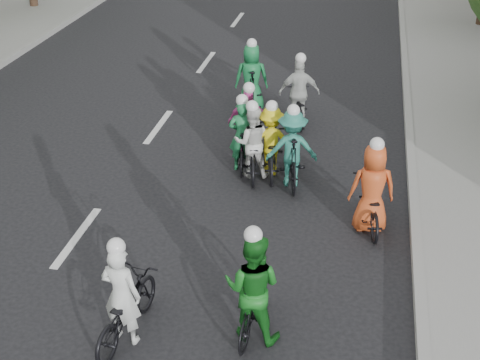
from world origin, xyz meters
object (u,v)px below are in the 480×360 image
(cyclist_9, at_px, (252,83))
(cyclist_4, at_px, (371,197))
(cyclist_0, at_px, (124,305))
(cyclist_7, at_px, (292,153))
(cyclist_6, at_px, (252,148))
(cyclist_1, at_px, (253,294))
(cyclist_2, at_px, (271,146))
(cyclist_8, at_px, (299,100))
(cyclist_3, at_px, (249,127))
(cyclist_5, at_px, (243,143))

(cyclist_9, bearing_deg, cyclist_4, 110.64)
(cyclist_0, relative_size, cyclist_7, 0.96)
(cyclist_6, bearing_deg, cyclist_7, 154.15)
(cyclist_1, bearing_deg, cyclist_6, -74.53)
(cyclist_0, height_order, cyclist_9, cyclist_9)
(cyclist_2, xyz_separation_m, cyclist_8, (0.28, 2.64, 0.03))
(cyclist_3, bearing_deg, cyclist_6, 95.85)
(cyclist_5, height_order, cyclist_7, cyclist_7)
(cyclist_3, xyz_separation_m, cyclist_6, (0.24, -0.97, -0.03))
(cyclist_1, relative_size, cyclist_7, 0.98)
(cyclist_5, xyz_separation_m, cyclist_9, (-0.40, 3.32, 0.11))
(cyclist_0, xyz_separation_m, cyclist_7, (1.78, 5.12, 0.12))
(cyclist_1, height_order, cyclist_7, cyclist_1)
(cyclist_0, bearing_deg, cyclist_2, -94.91)
(cyclist_7, bearing_deg, cyclist_6, -26.62)
(cyclist_0, distance_m, cyclist_6, 5.44)
(cyclist_8, bearing_deg, cyclist_6, 65.19)
(cyclist_5, bearing_deg, cyclist_8, -117.13)
(cyclist_3, bearing_deg, cyclist_4, 127.96)
(cyclist_1, relative_size, cyclist_6, 0.96)
(cyclist_6, bearing_deg, cyclist_1, 89.99)
(cyclist_9, bearing_deg, cyclist_5, 86.29)
(cyclist_8, bearing_deg, cyclist_4, 100.90)
(cyclist_3, xyz_separation_m, cyclist_8, (0.91, 1.83, 0.01))
(cyclist_4, height_order, cyclist_7, cyclist_4)
(cyclist_0, height_order, cyclist_3, cyclist_0)
(cyclist_1, height_order, cyclist_4, cyclist_1)
(cyclist_1, bearing_deg, cyclist_2, -79.03)
(cyclist_1, distance_m, cyclist_9, 8.62)
(cyclist_6, distance_m, cyclist_9, 3.60)
(cyclist_1, distance_m, cyclist_6, 5.03)
(cyclist_5, distance_m, cyclist_9, 3.34)
(cyclist_3, bearing_deg, cyclist_9, -89.35)
(cyclist_3, bearing_deg, cyclist_0, 75.75)
(cyclist_1, height_order, cyclist_2, cyclist_1)
(cyclist_5, distance_m, cyclist_7, 1.22)
(cyclist_0, xyz_separation_m, cyclist_5, (0.66, 5.58, 0.03))
(cyclist_7, height_order, cyclist_8, cyclist_8)
(cyclist_6, relative_size, cyclist_8, 1.07)
(cyclist_3, relative_size, cyclist_5, 1.04)
(cyclist_7, bearing_deg, cyclist_9, -79.19)
(cyclist_5, relative_size, cyclist_6, 0.88)
(cyclist_0, height_order, cyclist_6, cyclist_0)
(cyclist_7, distance_m, cyclist_9, 4.07)
(cyclist_1, bearing_deg, cyclist_4, -110.90)
(cyclist_1, height_order, cyclist_8, cyclist_1)
(cyclist_4, distance_m, cyclist_8, 4.83)
(cyclist_4, relative_size, cyclist_6, 0.94)
(cyclist_0, relative_size, cyclist_4, 1.00)
(cyclist_1, height_order, cyclist_5, cyclist_1)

